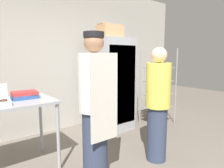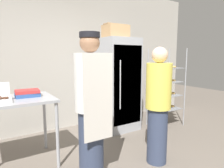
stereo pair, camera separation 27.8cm
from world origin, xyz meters
The scene contains 8 objects.
back_wall centered at (0.00, 2.33, 1.48)m, with size 6.40×0.12×2.95m, color #ADA89E.
refrigerator centered at (0.77, 1.67, 0.91)m, with size 0.69×0.75×1.82m.
baking_rack centered at (1.72, 1.26, 0.80)m, with size 0.66×0.48×1.63m.
prep_counter centered at (-1.28, 1.18, 0.82)m, with size 1.19×0.74×0.92m.
binder_stack centered at (-1.00, 1.25, 0.97)m, with size 0.33×0.27×0.09m.
cardboard_storage_box centered at (0.67, 1.60, 1.94)m, with size 0.45×0.34×0.25m.
person_baker centered at (-0.45, 0.42, 0.91)m, with size 0.37×0.39×1.74m.
person_customer centered at (0.48, 0.26, 0.81)m, with size 0.34×0.34×1.59m.
Camera 1 is at (-1.68, -1.47, 1.48)m, focal length 32.00 mm.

